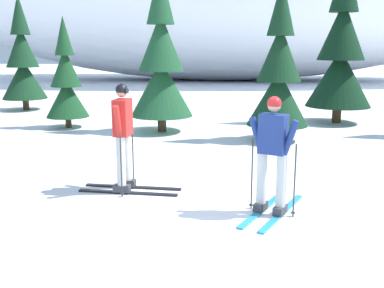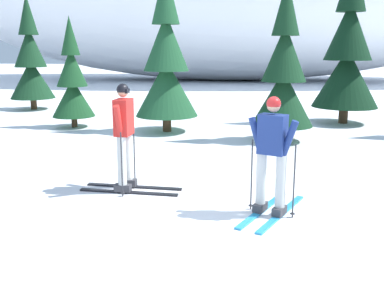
{
  "view_description": "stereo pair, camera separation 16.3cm",
  "coord_description": "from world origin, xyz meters",
  "px_view_note": "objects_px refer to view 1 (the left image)",
  "views": [
    {
      "loc": [
        0.37,
        -6.07,
        2.44
      ],
      "look_at": [
        -0.14,
        0.83,
        0.95
      ],
      "focal_mm": 41.99,
      "sensor_mm": 36.0,
      "label": 1
    },
    {
      "loc": [
        0.53,
        -6.05,
        2.44
      ],
      "look_at": [
        -0.14,
        0.83,
        0.95
      ],
      "focal_mm": 41.99,
      "sensor_mm": 36.0,
      "label": 2
    }
  ],
  "objects_px": {
    "skier_navy_jacket": "(272,154)",
    "pine_tree_far_left": "(23,62)",
    "pine_tree_center_left": "(161,64)",
    "pine_tree_right": "(341,53)",
    "skier_red_jacket": "(124,136)",
    "pine_tree_left": "(66,82)",
    "pine_tree_center_right": "(279,75)"
  },
  "relations": [
    {
      "from": "pine_tree_left",
      "to": "pine_tree_center_right",
      "type": "height_order",
      "value": "pine_tree_center_right"
    },
    {
      "from": "skier_navy_jacket",
      "to": "pine_tree_far_left",
      "type": "xyz_separation_m",
      "value": [
        -8.62,
        10.83,
        0.95
      ]
    },
    {
      "from": "skier_navy_jacket",
      "to": "skier_red_jacket",
      "type": "relative_size",
      "value": 0.95
    },
    {
      "from": "skier_red_jacket",
      "to": "pine_tree_left",
      "type": "height_order",
      "value": "pine_tree_left"
    },
    {
      "from": "skier_navy_jacket",
      "to": "pine_tree_left",
      "type": "xyz_separation_m",
      "value": [
        -5.55,
        7.01,
        0.5
      ]
    },
    {
      "from": "pine_tree_far_left",
      "to": "pine_tree_center_right",
      "type": "relative_size",
      "value": 1.07
    },
    {
      "from": "skier_red_jacket",
      "to": "pine_tree_left",
      "type": "relative_size",
      "value": 0.55
    },
    {
      "from": "skier_red_jacket",
      "to": "pine_tree_center_right",
      "type": "distance_m",
      "value": 5.55
    },
    {
      "from": "skier_navy_jacket",
      "to": "pine_tree_far_left",
      "type": "relative_size",
      "value": 0.4
    },
    {
      "from": "pine_tree_center_right",
      "to": "skier_red_jacket",
      "type": "bearing_deg",
      "value": -124.31
    },
    {
      "from": "pine_tree_far_left",
      "to": "pine_tree_left",
      "type": "xyz_separation_m",
      "value": [
        3.07,
        -3.82,
        -0.46
      ]
    },
    {
      "from": "skier_red_jacket",
      "to": "pine_tree_center_left",
      "type": "bearing_deg",
      "value": 91.4
    },
    {
      "from": "pine_tree_far_left",
      "to": "pine_tree_center_left",
      "type": "relative_size",
      "value": 0.95
    },
    {
      "from": "skier_navy_jacket",
      "to": "pine_tree_far_left",
      "type": "distance_m",
      "value": 13.88
    },
    {
      "from": "pine_tree_center_left",
      "to": "pine_tree_right",
      "type": "xyz_separation_m",
      "value": [
        5.53,
        2.02,
        0.29
      ]
    },
    {
      "from": "pine_tree_center_left",
      "to": "pine_tree_right",
      "type": "bearing_deg",
      "value": 20.1
    },
    {
      "from": "skier_navy_jacket",
      "to": "pine_tree_right",
      "type": "bearing_deg",
      "value": 70.81
    },
    {
      "from": "pine_tree_center_left",
      "to": "pine_tree_right",
      "type": "distance_m",
      "value": 5.9
    },
    {
      "from": "pine_tree_far_left",
      "to": "pine_tree_right",
      "type": "relative_size",
      "value": 0.83
    },
    {
      "from": "pine_tree_left",
      "to": "skier_red_jacket",
      "type": "bearing_deg",
      "value": -62.7
    },
    {
      "from": "skier_navy_jacket",
      "to": "skier_red_jacket",
      "type": "xyz_separation_m",
      "value": [
        -2.41,
        0.94,
        0.06
      ]
    },
    {
      "from": "pine_tree_far_left",
      "to": "pine_tree_center_left",
      "type": "bearing_deg",
      "value": -35.24
    },
    {
      "from": "pine_tree_far_left",
      "to": "pine_tree_center_right",
      "type": "distance_m",
      "value": 10.74
    },
    {
      "from": "pine_tree_left",
      "to": "pine_tree_center_right",
      "type": "bearing_deg",
      "value": -13.84
    },
    {
      "from": "skier_red_jacket",
      "to": "pine_tree_right",
      "type": "height_order",
      "value": "pine_tree_right"
    },
    {
      "from": "pine_tree_left",
      "to": "pine_tree_center_left",
      "type": "bearing_deg",
      "value": -8.8
    },
    {
      "from": "pine_tree_left",
      "to": "pine_tree_right",
      "type": "distance_m",
      "value": 8.71
    },
    {
      "from": "pine_tree_center_left",
      "to": "pine_tree_center_right",
      "type": "bearing_deg",
      "value": -18.32
    },
    {
      "from": "pine_tree_left",
      "to": "pine_tree_right",
      "type": "xyz_separation_m",
      "value": [
        8.53,
        1.56,
        0.85
      ]
    },
    {
      "from": "skier_navy_jacket",
      "to": "pine_tree_center_right",
      "type": "bearing_deg",
      "value": 82.89
    },
    {
      "from": "pine_tree_left",
      "to": "pine_tree_center_right",
      "type": "xyz_separation_m",
      "value": [
        6.23,
        -1.53,
        0.34
      ]
    },
    {
      "from": "skier_red_jacket",
      "to": "pine_tree_far_left",
      "type": "relative_size",
      "value": 0.42
    }
  ]
}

